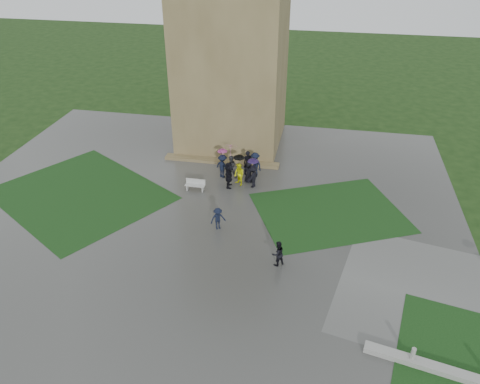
% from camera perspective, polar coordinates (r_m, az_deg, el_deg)
% --- Properties ---
extents(ground, '(120.00, 120.00, 0.00)m').
position_cam_1_polar(ground, '(27.92, -7.16, -6.25)').
color(ground, black).
extents(plaza, '(34.00, 34.00, 0.02)m').
position_cam_1_polar(plaza, '(29.45, -6.01, -3.94)').
color(plaza, '#393936').
rests_on(plaza, ground).
extents(lawn_inset_left, '(14.10, 13.46, 0.01)m').
position_cam_1_polar(lawn_inset_left, '(34.12, -18.88, -0.30)').
color(lawn_inset_left, black).
rests_on(lawn_inset_left, plaza).
extents(lawn_inset_right, '(11.12, 10.15, 0.01)m').
position_cam_1_polar(lawn_inset_right, '(30.94, 10.89, -2.46)').
color(lawn_inset_right, black).
rests_on(lawn_inset_right, plaza).
extents(tower, '(8.00, 8.00, 18.00)m').
position_cam_1_polar(tower, '(37.61, -0.98, 18.99)').
color(tower, brown).
rests_on(tower, ground).
extents(tower_plinth, '(9.00, 0.80, 0.22)m').
position_cam_1_polar(tower_plinth, '(36.51, -2.27, 3.78)').
color(tower_plinth, brown).
rests_on(tower_plinth, plaza).
extents(bench, '(1.39, 0.45, 0.81)m').
position_cam_1_polar(bench, '(32.78, -5.47, 0.89)').
color(bench, '#ACACA7').
rests_on(bench, plaza).
extents(visitor_cluster, '(3.58, 3.55, 2.64)m').
position_cam_1_polar(visitor_cluster, '(33.40, -0.24, 3.08)').
color(visitor_cluster, black).
rests_on(visitor_cluster, plaza).
extents(pedestrian_mid, '(1.06, 0.90, 1.46)m').
position_cam_1_polar(pedestrian_mid, '(28.53, -2.71, -3.26)').
color(pedestrian_mid, black).
rests_on(pedestrian_mid, plaza).
extents(pedestrian_near, '(0.84, 0.80, 1.53)m').
position_cam_1_polar(pedestrian_near, '(25.78, 4.63, -7.48)').
color(pedestrian_near, black).
rests_on(pedestrian_near, plaza).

